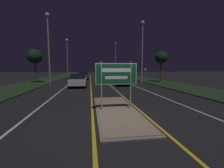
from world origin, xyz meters
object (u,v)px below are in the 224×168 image
streetlight_left_far (67,50)px  streetlight_right_near (142,44)px  car_receding_3 (101,72)px  car_approaching_0 (78,80)px  warning_sign (145,72)px  highway_sign (116,76)px  car_receding_2 (114,73)px  streetlight_left_near (48,41)px  car_approaching_1 (84,76)px  streetlight_right_far (116,55)px  car_receding_0 (121,79)px  car_receding_1 (109,75)px

streetlight_left_far → streetlight_right_near: 19.66m
car_receding_3 → car_approaching_0: size_ratio=1.00×
streetlight_right_near → car_approaching_0: size_ratio=2.07×
warning_sign → highway_sign: bearing=-114.5°
streetlight_left_far → car_receding_3: bearing=64.5°
car_receding_2 → car_approaching_0: size_ratio=0.97×
streetlight_right_near → car_receding_3: size_ratio=2.07×
warning_sign → streetlight_left_near: bearing=-151.0°
car_approaching_1 → warning_sign: bearing=-5.4°
highway_sign → streetlight_left_near: 14.31m
car_receding_2 → streetlight_right_near: bearing=-88.7°
streetlight_right_near → streetlight_right_far: (0.40, 24.87, 0.55)m
streetlight_left_near → streetlight_left_far: size_ratio=1.00×
car_receding_2 → car_approaching_0: 26.99m
car_receding_0 → car_approaching_0: 5.65m
streetlight_left_far → car_approaching_0: size_ratio=2.07×
streetlight_left_near → car_approaching_1: bearing=69.4°
highway_sign → streetlight_left_far: size_ratio=0.28×
streetlight_left_far → car_receding_1: 11.38m
highway_sign → warning_sign: size_ratio=1.13×
streetlight_left_far → warning_sign: bearing=-25.0°
highway_sign → streetlight_left_near: (-6.32, 12.29, 3.69)m
car_approaching_1 → car_receding_2: bearing=59.8°
car_receding_3 → car_approaching_0: bearing=-98.4°
car_receding_3 → warning_sign: (6.90, -26.66, 0.65)m
car_approaching_1 → car_receding_3: bearing=78.3°
car_receding_0 → warning_sign: warning_sign is taller
streetlight_left_near → car_approaching_0: (3.60, -1.54, -4.75)m
streetlight_right_far → warning_sign: size_ratio=4.54×
warning_sign → car_receding_0: bearing=-126.5°
car_receding_3 → car_receding_2: bearing=-75.6°
streetlight_right_far → car_receding_0: (-3.77, -26.49, -5.39)m
streetlight_left_far → car_receding_0: 19.86m
streetlight_right_near → car_receding_3: streetlight_right_near is taller
car_receding_2 → car_approaching_0: (-8.38, -25.66, 0.04)m
car_receding_0 → streetlight_left_far: bearing=118.9°
streetlight_right_far → car_receding_0: bearing=-98.1°
car_receding_3 → car_approaching_0: 37.43m
car_approaching_0 → streetlight_right_far: bearing=71.4°
streetlight_right_far → car_approaching_0: size_ratio=2.32×
car_receding_3 → car_approaching_0: car_approaching_0 is taller
streetlight_left_far → car_receding_1: (9.27, -3.69, -5.47)m
highway_sign → car_receding_3: bearing=86.7°
streetlight_left_near → car_approaching_1: streetlight_left_near is taller
streetlight_left_near → car_receding_0: bearing=-2.4°
streetlight_left_far → car_approaching_0: 19.06m
streetlight_right_near → car_approaching_1: bearing=135.0°
streetlight_left_far → streetlight_right_far: streetlight_right_far is taller
car_receding_2 → car_receding_3: bearing=104.4°
streetlight_right_far → car_approaching_1: streetlight_right_far is taller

